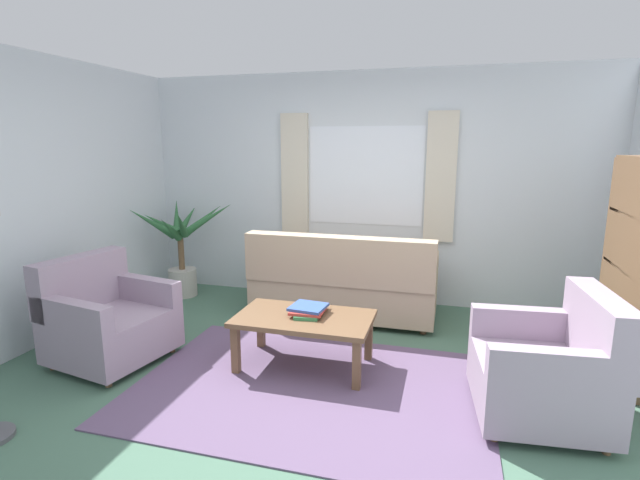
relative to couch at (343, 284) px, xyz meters
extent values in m
plane|color=#476B56|center=(0.09, -1.53, -0.37)|extent=(6.24, 6.24, 0.00)
cube|color=silver|center=(0.09, 0.73, 0.93)|extent=(5.32, 0.12, 2.60)
cube|color=silver|center=(-2.57, -1.53, 0.93)|extent=(0.12, 4.40, 2.60)
cube|color=white|center=(0.09, 0.67, 1.08)|extent=(1.30, 0.01, 1.10)
cube|color=beige|center=(-0.74, 0.64, 1.08)|extent=(0.32, 0.06, 1.40)
cube|color=beige|center=(0.92, 0.64, 1.08)|extent=(0.32, 0.06, 1.40)
cube|color=#604C6B|center=(0.09, -1.53, -0.36)|extent=(2.62, 1.83, 0.01)
cube|color=tan|center=(0.00, 0.07, -0.12)|extent=(1.90, 0.80, 0.38)
cube|color=tan|center=(0.00, -0.25, 0.31)|extent=(1.90, 0.20, 0.48)
cube|color=tan|center=(0.87, 0.07, 0.19)|extent=(0.16, 0.80, 0.24)
cube|color=tan|center=(-0.87, 0.07, 0.19)|extent=(0.16, 0.80, 0.24)
cylinder|color=brown|center=(0.85, 0.37, -0.34)|extent=(0.06, 0.06, 0.06)
cylinder|color=brown|center=(-0.85, 0.37, -0.34)|extent=(0.06, 0.06, 0.06)
cylinder|color=brown|center=(0.85, -0.23, -0.34)|extent=(0.06, 0.06, 0.06)
cylinder|color=brown|center=(-0.85, -0.23, -0.34)|extent=(0.06, 0.06, 0.06)
cube|color=#998499|center=(-1.64, -1.52, -0.13)|extent=(0.94, 0.97, 0.36)
cube|color=#998499|center=(-1.97, -1.46, 0.28)|extent=(0.33, 0.86, 0.46)
cube|color=#998499|center=(-1.71, -1.87, 0.16)|extent=(0.81, 0.26, 0.22)
cube|color=#998499|center=(-1.58, -1.17, 0.16)|extent=(0.81, 0.26, 0.22)
cylinder|color=brown|center=(-1.39, -1.91, -0.34)|extent=(0.05, 0.05, 0.06)
cylinder|color=brown|center=(-1.27, -1.24, -0.34)|extent=(0.05, 0.05, 0.06)
cylinder|color=brown|center=(-2.02, -1.80, -0.34)|extent=(0.05, 0.05, 0.06)
cylinder|color=brown|center=(-1.90, -1.13, -0.34)|extent=(0.05, 0.05, 0.06)
cube|color=#998499|center=(1.67, -1.48, -0.13)|extent=(0.87, 0.91, 0.36)
cube|color=#998499|center=(2.00, -1.45, 0.28)|extent=(0.26, 0.85, 0.46)
cube|color=#998499|center=(1.63, -1.12, 0.16)|extent=(0.81, 0.19, 0.22)
cube|color=#998499|center=(1.70, -1.84, 0.16)|extent=(0.81, 0.19, 0.22)
cylinder|color=brown|center=(1.32, -1.17, -0.34)|extent=(0.05, 0.05, 0.06)
cylinder|color=brown|center=(1.38, -1.85, -0.34)|extent=(0.05, 0.05, 0.06)
cylinder|color=brown|center=(1.95, -1.11, -0.34)|extent=(0.05, 0.05, 0.06)
cylinder|color=brown|center=(2.02, -1.79, -0.34)|extent=(0.05, 0.05, 0.06)
cube|color=brown|center=(-0.05, -1.20, 0.05)|extent=(1.10, 0.64, 0.04)
cube|color=brown|center=(-0.54, -1.46, -0.17)|extent=(0.06, 0.06, 0.40)
cube|color=brown|center=(0.44, -1.46, -0.17)|extent=(0.06, 0.06, 0.40)
cube|color=brown|center=(-0.54, -0.94, -0.17)|extent=(0.06, 0.06, 0.40)
cube|color=brown|center=(0.44, -0.94, -0.17)|extent=(0.06, 0.06, 0.40)
cube|color=#387F4C|center=(-0.03, -1.14, 0.09)|extent=(0.23, 0.35, 0.03)
cube|color=#B23833|center=(-0.03, -1.13, 0.11)|extent=(0.28, 0.33, 0.02)
cube|color=#335199|center=(-0.03, -1.14, 0.13)|extent=(0.30, 0.28, 0.02)
cylinder|color=#B7B2A8|center=(-2.03, 0.20, -0.20)|extent=(0.33, 0.33, 0.33)
cylinder|color=brown|center=(-2.03, 0.20, 0.15)|extent=(0.07, 0.07, 0.38)
cone|color=#2D6638|center=(-1.70, 0.26, 0.57)|extent=(0.63, 0.23, 0.45)
cone|color=#2D6638|center=(-1.84, 0.41, 0.54)|extent=(0.39, 0.49, 0.42)
cone|color=#2D6638|center=(-2.08, 0.46, 0.53)|extent=(0.17, 0.53, 0.36)
cone|color=#2D6638|center=(-2.22, 0.44, 0.55)|extent=(0.37, 0.50, 0.48)
cone|color=#2D6638|center=(-2.28, 0.19, 0.51)|extent=(0.49, 0.11, 0.29)
cone|color=#2D6638|center=(-2.24, -0.03, 0.55)|extent=(0.40, 0.49, 0.47)
cone|color=#2D6638|center=(-2.01, -0.03, 0.49)|extent=(0.13, 0.43, 0.36)
cone|color=#2D6638|center=(-1.85, -0.05, 0.55)|extent=(0.36, 0.54, 0.43)
cube|color=brown|center=(2.47, -0.21, 0.48)|extent=(0.30, 0.04, 1.70)
cube|color=brown|center=(2.33, -0.66, 0.48)|extent=(0.02, 0.90, 1.70)
cube|color=brown|center=(2.47, -0.66, -0.36)|extent=(0.30, 0.86, 0.02)
cube|color=brown|center=(2.47, -0.66, 0.07)|extent=(0.30, 0.86, 0.02)
cube|color=#387F4C|center=(2.47, -0.67, 0.20)|extent=(0.25, 0.08, 0.26)
cube|color=orange|center=(2.47, -0.57, 0.21)|extent=(0.23, 0.09, 0.27)
camera|label=1|loc=(1.04, -4.66, 1.45)|focal=26.56mm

